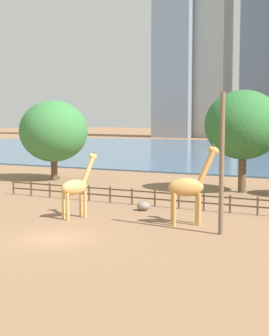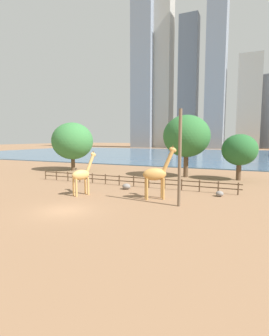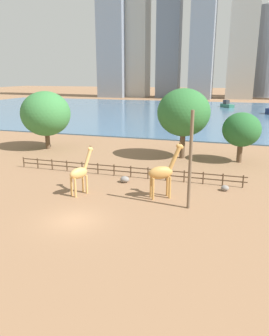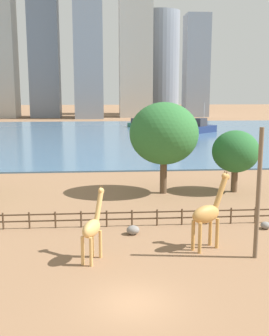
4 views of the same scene
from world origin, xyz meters
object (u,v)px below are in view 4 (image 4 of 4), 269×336
giraffe_tall (208,213)px  boulder_by_pole (266,225)px  tree_left_large (164,134)px  giraffe_companion (92,228)px  tree_center_broad (236,152)px  utility_pole (258,194)px  boat_sailboat (202,128)px  boat_ferry (136,124)px  boulder_near_fence (133,230)px

giraffe_tall → boulder_by_pole: 6.91m
tree_left_large → giraffe_companion: bearing=-112.2°
giraffe_companion → tree_center_broad: (14.33, 16.88, 2.09)m
giraffe_tall → tree_left_large: tree_left_large is taller
utility_pole → tree_center_broad: size_ratio=1.29×
boulder_by_pole → boat_sailboat: boat_sailboat is taller
boat_ferry → boat_sailboat: boat_sailboat is taller
utility_pole → boulder_near_fence: bearing=146.3°
tree_left_large → tree_center_broad: (7.44, -0.02, -1.92)m
giraffe_tall → boulder_by_pole: size_ratio=6.81×
giraffe_companion → boat_sailboat: bearing=5.4°
boat_ferry → boat_sailboat: (14.88, -15.78, 0.37)m
giraffe_tall → boat_ferry: giraffe_tall is taller
tree_left_large → boat_sailboat: 61.86m
giraffe_tall → tree_left_large: bearing=61.6°
utility_pole → giraffe_companion: bearing=177.9°
giraffe_companion → tree_left_large: 18.68m
boulder_by_pole → giraffe_companion: bearing=-159.0°
boulder_near_fence → boulder_by_pole: 10.23m
giraffe_tall → giraffe_companion: (-7.58, -1.40, -0.30)m
tree_center_broad → boulder_near_fence: bearing=-133.0°
boulder_near_fence → giraffe_tall: bearing=-33.8°
boulder_by_pole → tree_center_broad: tree_center_broad is taller
boulder_near_fence → tree_center_broad: (11.49, 12.31, 3.89)m
boat_ferry → tree_center_broad: bearing=-32.2°
giraffe_tall → tree_left_large: size_ratio=0.56×
giraffe_tall → utility_pole: utility_pole is taller
giraffe_tall → giraffe_companion: size_ratio=1.15×
boulder_by_pole → boat_ferry: size_ratio=0.13×
giraffe_companion → boulder_near_fence: giraffe_companion is taller
boat_sailboat → boulder_near_fence: bearing=-149.1°
utility_pole → boulder_by_pole: bearing=62.5°
utility_pole → boat_ferry: bearing=90.1°
utility_pole → giraffe_tall: bearing=146.4°
boulder_by_pole → boat_sailboat: (11.98, 70.84, 1.12)m
giraffe_tall → boat_sailboat: 76.48m
utility_pole → boat_ferry: size_ratio=1.45×
boat_sailboat → boulder_by_pole: bearing=-141.4°
utility_pole → tree_left_large: 17.71m
giraffe_companion → boulder_by_pole: giraffe_companion is taller
giraffe_companion → tree_center_broad: 22.24m
utility_pole → boulder_by_pole: size_ratio=10.85×
boulder_by_pole → boat_ferry: boat_ferry is taller
tree_left_large → boulder_by_pole: bearing=-62.5°
giraffe_companion → boulder_near_fence: bearing=-8.1°
giraffe_tall → utility_pole: bearing=-64.5°
tree_left_large → boulder_near_fence: bearing=-108.2°
giraffe_tall → boulder_by_pole: (5.48, 3.62, -2.15)m
boulder_by_pole → giraffe_tall: bearing=-146.6°
giraffe_companion → boat_sailboat: boat_sailboat is taller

